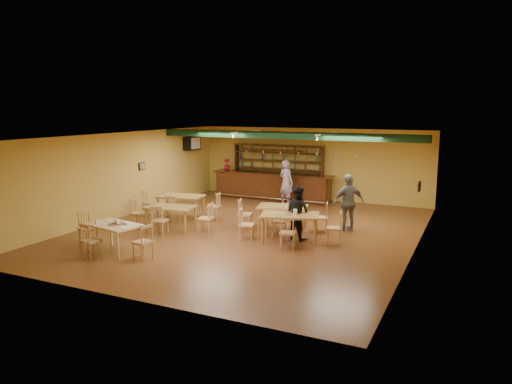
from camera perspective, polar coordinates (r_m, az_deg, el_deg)
The scene contains 23 objects.
floor at distance 15.29m, azimuth -0.69°, elevation -4.62°, with size 12.00×12.00×0.00m, color #563118.
ceiling_beam at distance 17.38m, azimuth 3.34°, elevation 6.72°, with size 10.00×0.30×0.25m, color black.
track_rail_left at distance 18.66m, azimuth -1.15°, elevation 7.17°, with size 0.05×2.50×0.05m, color white.
track_rail_right at distance 17.48m, azimuth 8.37°, elevation 6.88°, with size 0.05×2.50×0.05m, color white.
ac_unit at distance 20.87m, azimuth -7.60°, elevation 5.76°, with size 0.34×0.70×0.48m, color white.
picture_left at distance 18.43m, azimuth -13.38°, elevation 3.00°, with size 0.04×0.34×0.28m, color black.
picture_right at distance 14.06m, azimuth 18.79°, elevation 0.63°, with size 0.04×0.34×0.28m, color black.
bar_counter at distance 20.35m, azimuth 1.92°, elevation 0.68°, with size 5.24×0.85×1.13m, color black.
back_bar_hutch at distance 20.84m, azimuth 2.62°, elevation 2.49°, with size 4.05×0.40×2.28m, color black.
poinsettia at distance 21.18m, azimuth -3.48°, elevation 3.26°, with size 0.28×0.28×0.50m, color maroon.
dining_table_a at distance 17.29m, azimuth -8.86°, elevation -1.70°, with size 1.56×0.94×0.78m, color olive.
dining_table_b at distance 15.36m, azimuth 3.16°, elevation -3.08°, with size 1.55×0.93×0.78m, color olive.
dining_table_c at distance 15.60m, azimuth -10.03°, elevation -3.05°, with size 1.51×0.91×0.76m, color olive.
dining_table_d at distance 14.03m, azimuth 4.03°, elevation -4.25°, with size 1.65×0.99×0.82m, color olive.
near_table at distance 13.63m, azimuth -16.47°, elevation -5.21°, with size 1.42×0.91×0.76m, color beige.
pizza_tray at distance 13.47m, azimuth -16.23°, elevation -3.67°, with size 0.40×0.40×0.01m, color silver.
parmesan_shaker at distance 13.72m, azimuth -18.41°, elevation -3.34°, with size 0.07×0.07×0.11m, color #EAE5C6.
napkin_stack at distance 13.46m, azimuth -14.84°, elevation -3.59°, with size 0.20×0.15×0.03m, color white.
pizza_server at distance 13.41m, azimuth -15.59°, elevation -3.66°, with size 0.32×0.09×0.00m, color silver.
side_plate at distance 13.03m, azimuth -15.30°, elevation -4.09°, with size 0.22×0.22×0.01m, color white.
patron_bar at distance 19.18m, azimuth 3.59°, elevation 1.13°, with size 0.66×0.44×1.82m, color #82499F.
patron_right_a at distance 14.26m, azimuth 4.95°, elevation -2.42°, with size 0.78×0.61×1.60m, color black.
patron_right_b at distance 15.43m, azimuth 10.90°, elevation -1.24°, with size 1.05×0.44×1.80m, color slate.
Camera 1 is at (6.45, -13.31, 3.86)m, focal length 33.76 mm.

